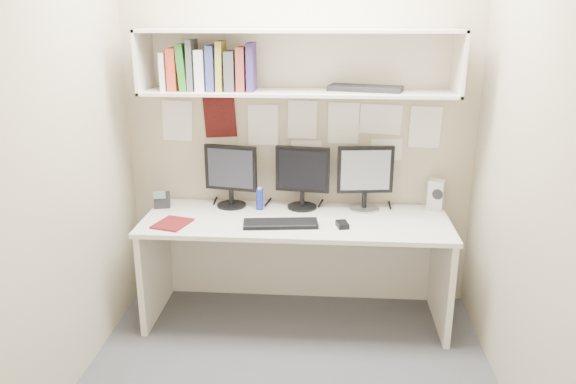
# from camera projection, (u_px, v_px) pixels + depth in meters

# --- Properties ---
(floor) EXTENTS (2.40, 2.00, 0.01)m
(floor) POSITION_uv_depth(u_px,v_px,m) (289.00, 374.00, 3.28)
(floor) COLOR #434247
(floor) RESTS_ON ground
(wall_back) EXTENTS (2.40, 0.02, 2.60)m
(wall_back) POSITION_uv_depth(u_px,v_px,m) (299.00, 122.00, 3.84)
(wall_back) COLOR tan
(wall_back) RESTS_ON ground
(wall_front) EXTENTS (2.40, 0.02, 2.60)m
(wall_front) POSITION_uv_depth(u_px,v_px,m) (268.00, 229.00, 1.94)
(wall_front) COLOR tan
(wall_front) RESTS_ON ground
(wall_left) EXTENTS (0.02, 2.00, 2.60)m
(wall_left) POSITION_uv_depth(u_px,v_px,m) (63.00, 154.00, 2.97)
(wall_left) COLOR tan
(wall_left) RESTS_ON ground
(wall_right) EXTENTS (0.02, 2.00, 2.60)m
(wall_right) POSITION_uv_depth(u_px,v_px,m) (528.00, 162.00, 2.80)
(wall_right) COLOR tan
(wall_right) RESTS_ON ground
(desk) EXTENTS (2.00, 0.70, 0.73)m
(desk) POSITION_uv_depth(u_px,v_px,m) (296.00, 269.00, 3.79)
(desk) COLOR silver
(desk) RESTS_ON floor
(overhead_hutch) EXTENTS (2.00, 0.38, 0.40)m
(overhead_hutch) POSITION_uv_depth(u_px,v_px,m) (299.00, 61.00, 3.58)
(overhead_hutch) COLOR silver
(overhead_hutch) RESTS_ON wall_back
(pinned_papers) EXTENTS (1.92, 0.01, 0.48)m
(pinned_papers) POSITION_uv_depth(u_px,v_px,m) (299.00, 130.00, 3.85)
(pinned_papers) COLOR white
(pinned_papers) RESTS_ON wall_back
(monitor_left) EXTENTS (0.37, 0.20, 0.43)m
(monitor_left) POSITION_uv_depth(u_px,v_px,m) (231.00, 173.00, 3.85)
(monitor_left) COLOR black
(monitor_left) RESTS_ON desk
(monitor_center) EXTENTS (0.37, 0.20, 0.43)m
(monitor_center) POSITION_uv_depth(u_px,v_px,m) (302.00, 175.00, 3.81)
(monitor_center) COLOR black
(monitor_center) RESTS_ON desk
(monitor_right) EXTENTS (0.38, 0.21, 0.44)m
(monitor_right) POSITION_uv_depth(u_px,v_px,m) (365.00, 175.00, 3.78)
(monitor_right) COLOR #A5A5AA
(monitor_right) RESTS_ON desk
(keyboard) EXTENTS (0.49, 0.22, 0.02)m
(keyboard) POSITION_uv_depth(u_px,v_px,m) (281.00, 224.00, 3.55)
(keyboard) COLOR black
(keyboard) RESTS_ON desk
(mouse) EXTENTS (0.09, 0.12, 0.03)m
(mouse) POSITION_uv_depth(u_px,v_px,m) (342.00, 225.00, 3.52)
(mouse) COLOR black
(mouse) RESTS_ON desk
(speaker) EXTENTS (0.13, 0.14, 0.21)m
(speaker) POSITION_uv_depth(u_px,v_px,m) (436.00, 195.00, 3.82)
(speaker) COLOR #B5B5B0
(speaker) RESTS_ON desk
(blue_bottle) EXTENTS (0.05, 0.05, 0.16)m
(blue_bottle) POSITION_uv_depth(u_px,v_px,m) (260.00, 199.00, 3.82)
(blue_bottle) COLOR #162499
(blue_bottle) RESTS_ON desk
(maroon_notebook) EXTENTS (0.25, 0.28, 0.01)m
(maroon_notebook) POSITION_uv_depth(u_px,v_px,m) (172.00, 224.00, 3.57)
(maroon_notebook) COLOR #580F12
(maroon_notebook) RESTS_ON desk
(desk_phone) EXTENTS (0.13, 0.12, 0.13)m
(desk_phone) POSITION_uv_depth(u_px,v_px,m) (162.00, 200.00, 3.88)
(desk_phone) COLOR black
(desk_phone) RESTS_ON desk
(book_stack) EXTENTS (0.59, 0.20, 0.32)m
(book_stack) POSITION_uv_depth(u_px,v_px,m) (209.00, 68.00, 3.56)
(book_stack) COLOR silver
(book_stack) RESTS_ON overhead_hutch
(hutch_tray) EXTENTS (0.49, 0.29, 0.03)m
(hutch_tray) POSITION_uv_depth(u_px,v_px,m) (365.00, 88.00, 3.57)
(hutch_tray) COLOR black
(hutch_tray) RESTS_ON overhead_hutch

